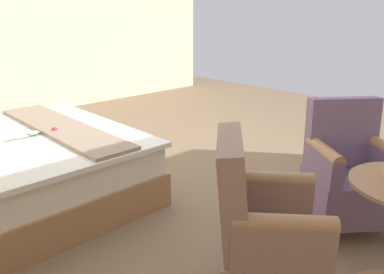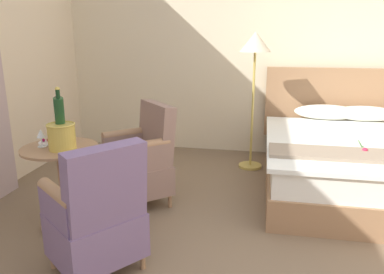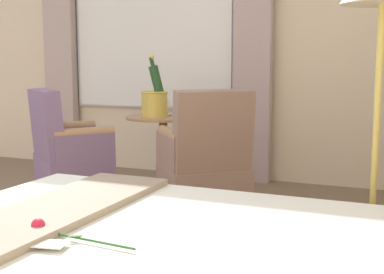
% 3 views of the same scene
% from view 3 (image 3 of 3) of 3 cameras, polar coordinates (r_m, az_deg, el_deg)
% --- Properties ---
extents(wall_window_side, '(0.27, 6.19, 3.18)m').
position_cam_3_polar(wall_window_side, '(5.67, -3.96, 12.45)').
color(wall_window_side, beige).
rests_on(wall_window_side, ground).
extents(floor_lamp_brass, '(0.35, 0.35, 1.61)m').
position_cam_3_polar(floor_lamp_brass, '(2.46, 19.59, 12.65)').
color(floor_lamp_brass, '#CAB151').
rests_on(floor_lamp_brass, ground).
extents(side_table_round, '(0.61, 0.61, 0.70)m').
position_cam_3_polar(side_table_round, '(4.43, -3.07, -1.70)').
color(side_table_round, '#A07550').
rests_on(side_table_round, ground).
extents(champagne_bucket, '(0.22, 0.22, 0.50)m').
position_cam_3_polar(champagne_bucket, '(4.35, -3.99, 3.99)').
color(champagne_bucket, gold).
rests_on(champagne_bucket, side_table_round).
extents(wine_glass_near_bucket, '(0.07, 0.07, 0.16)m').
position_cam_3_polar(wine_glass_near_bucket, '(4.36, -0.98, 3.65)').
color(wine_glass_near_bucket, white).
rests_on(wine_glass_near_bucket, side_table_round).
extents(wine_glass_near_edge, '(0.07, 0.07, 0.15)m').
position_cam_3_polar(wine_glass_near_edge, '(4.52, -2.55, 3.69)').
color(wine_glass_near_edge, white).
rests_on(wine_glass_near_edge, side_table_round).
extents(snack_plate, '(0.16, 0.16, 0.04)m').
position_cam_3_polar(snack_plate, '(4.49, -1.32, 2.47)').
color(snack_plate, white).
rests_on(snack_plate, side_table_round).
extents(armchair_by_window, '(0.77, 0.77, 0.96)m').
position_cam_3_polar(armchair_by_window, '(3.75, 1.46, -3.02)').
color(armchair_by_window, '#A07550').
rests_on(armchair_by_window, ground).
extents(armchair_facing_bed, '(0.74, 0.74, 0.94)m').
position_cam_3_polar(armchair_facing_bed, '(4.24, -13.09, -2.20)').
color(armchair_facing_bed, '#A07550').
rests_on(armchair_facing_bed, ground).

